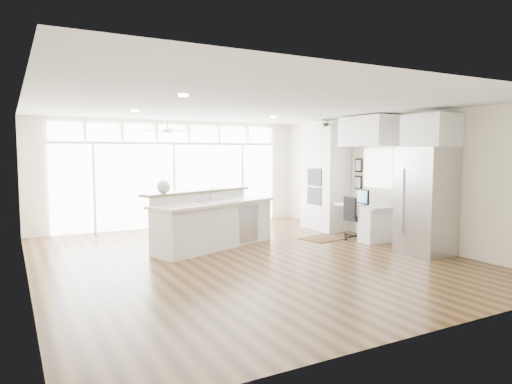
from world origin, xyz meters
TOP-DOWN VIEW (x-y plane):
  - floor at (0.00, 0.00)m, footprint 7.00×8.00m
  - ceiling at (0.00, 0.00)m, footprint 7.00×8.00m
  - wall_back at (0.00, 4.00)m, footprint 7.00×0.04m
  - wall_front at (0.00, -4.00)m, footprint 7.00×0.04m
  - wall_left at (-3.50, 0.00)m, footprint 0.04×8.00m
  - wall_right at (3.50, 0.00)m, footprint 0.04×8.00m
  - glass_wall at (0.00, 3.94)m, footprint 5.80×0.06m
  - transom_row at (0.00, 3.94)m, footprint 5.90×0.06m
  - desk_window at (3.46, 0.30)m, footprint 0.04×0.85m
  - ceiling_fan at (-0.50, 2.80)m, footprint 1.16×1.16m
  - recessed_lights at (0.00, 0.20)m, footprint 3.40×3.00m
  - oven_cabinet at (3.17, 1.80)m, footprint 0.64×1.20m
  - desk_nook at (3.13, 0.30)m, footprint 0.72×1.30m
  - upper_cabinets at (3.17, 0.30)m, footprint 0.64×1.30m
  - refrigerator at (3.11, -1.35)m, footprint 0.76×0.90m
  - fridge_cabinet at (3.17, -1.35)m, footprint 0.64×0.90m
  - framed_photos at (3.46, 0.92)m, footprint 0.06×0.22m
  - kitchen_island at (-0.11, 1.08)m, footprint 3.03×2.03m
  - rug at (2.38, 0.78)m, footprint 1.12×0.91m
  - office_chair at (2.95, 0.35)m, footprint 0.51×0.48m
  - fishbowl at (-1.14, 1.10)m, footprint 0.31×0.31m
  - monitor at (3.05, 0.30)m, footprint 0.14×0.44m
  - keyboard at (2.88, 0.30)m, footprint 0.14×0.33m
  - potted_plant at (3.17, 1.80)m, footprint 0.26×0.28m

SIDE VIEW (x-z plane):
  - floor at x=0.00m, z-range -0.02..0.00m
  - rug at x=2.38m, z-range 0.00..0.01m
  - desk_nook at x=3.13m, z-range 0.00..0.76m
  - office_chair at x=2.95m, z-range 0.00..0.93m
  - kitchen_island at x=-0.11m, z-range 0.00..1.13m
  - keyboard at x=2.88m, z-range 0.76..0.78m
  - monitor at x=3.05m, z-range 0.76..1.12m
  - refrigerator at x=3.11m, z-range 0.00..2.00m
  - glass_wall at x=0.00m, z-range 0.01..2.09m
  - oven_cabinet at x=3.17m, z-range 0.00..2.50m
  - fishbowl at x=-1.14m, z-range 1.13..1.38m
  - wall_back at x=0.00m, z-range 0.00..2.70m
  - wall_front at x=0.00m, z-range 0.00..2.70m
  - wall_left at x=-3.50m, z-range 0.00..2.70m
  - wall_right at x=3.50m, z-range 0.00..2.70m
  - framed_photos at x=3.46m, z-range 1.00..1.80m
  - desk_window at x=3.46m, z-range 1.12..1.98m
  - fridge_cabinet at x=3.17m, z-range 2.00..2.60m
  - upper_cabinets at x=3.17m, z-range 2.03..2.67m
  - transom_row at x=0.00m, z-range 2.18..2.58m
  - ceiling_fan at x=-0.50m, z-range 2.32..2.64m
  - potted_plant at x=3.17m, z-range 2.50..2.71m
  - recessed_lights at x=0.00m, z-range 2.67..2.69m
  - ceiling at x=0.00m, z-range 2.69..2.71m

